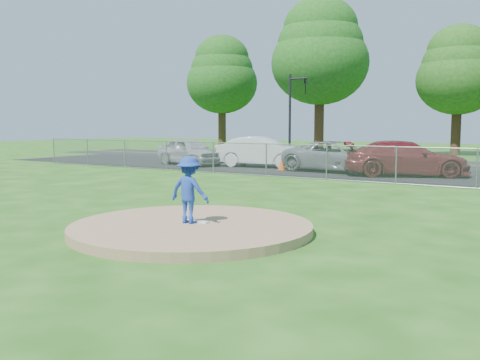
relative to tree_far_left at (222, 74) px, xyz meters
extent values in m
plane|color=#1A4B10|center=(22.00, -23.00, -7.06)|extent=(120.00, 120.00, 0.00)
cylinder|color=#8F6F4E|center=(22.00, -33.00, -6.96)|extent=(5.40, 5.40, 0.20)
cube|color=white|center=(22.00, -32.80, -6.84)|extent=(0.60, 0.15, 0.04)
cube|color=gray|center=(22.00, -21.00, -6.31)|extent=(40.00, 0.06, 1.50)
cube|color=black|center=(22.00, -16.50, -7.05)|extent=(50.00, 8.00, 0.01)
cube|color=black|center=(22.00, -9.00, -7.06)|extent=(60.00, 7.00, 0.01)
cylinder|color=#352413|center=(0.00, 0.00, -4.96)|extent=(0.74, 0.74, 4.20)
ellipsoid|color=#144813|center=(0.00, 0.00, -0.84)|extent=(6.72, 6.72, 5.71)
ellipsoid|color=#144813|center=(0.00, 0.00, 0.33)|extent=(5.91, 5.91, 5.03)
ellipsoid|color=#144813|center=(0.00, 0.00, 1.51)|extent=(5.11, 5.11, 4.34)
cylinder|color=#382014|center=(11.00, -2.00, -4.61)|extent=(0.78, 0.78, 4.90)
ellipsoid|color=#164B14|center=(11.00, -2.00, 0.19)|extent=(7.84, 7.84, 6.66)
ellipsoid|color=#164B14|center=(11.00, -2.00, 1.56)|extent=(6.90, 6.90, 5.86)
ellipsoid|color=#164B14|center=(11.00, -2.00, 2.94)|extent=(5.96, 5.96, 5.06)
cylinder|color=#341D13|center=(21.00, 1.00, -5.13)|extent=(0.72, 0.72, 3.85)
ellipsoid|color=#1A4913|center=(21.00, 1.00, -1.36)|extent=(6.16, 6.16, 5.24)
ellipsoid|color=#1A4913|center=(21.00, 1.00, -0.28)|extent=(5.42, 5.42, 4.61)
ellipsoid|color=#1A4913|center=(21.00, 1.00, 0.79)|extent=(4.68, 4.68, 3.98)
cylinder|color=black|center=(13.00, -11.00, -4.26)|extent=(0.16, 0.16, 5.60)
cylinder|color=black|center=(13.60, -11.00, -1.76)|extent=(1.20, 0.12, 0.12)
imported|color=black|center=(14.08, -11.00, -2.26)|extent=(0.16, 0.20, 1.00)
imported|color=#1C3B9A|center=(21.92, -32.97, -6.11)|extent=(1.00, 0.61, 1.49)
cone|color=#EE5B0C|center=(16.10, -17.79, -6.68)|extent=(0.38, 0.38, 0.75)
imported|color=#B0B0B5|center=(9.86, -17.59, -6.26)|extent=(4.99, 3.03, 1.59)
imported|color=white|center=(14.24, -16.62, -6.21)|extent=(5.32, 2.45, 1.69)
imported|color=gray|center=(18.91, -17.18, -6.28)|extent=(5.70, 3.00, 1.53)
imported|color=maroon|center=(22.40, -17.46, -6.24)|extent=(6.04, 4.41, 1.63)
camera|label=1|loc=(29.27, -42.30, -4.64)|focal=40.00mm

